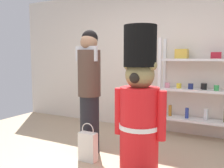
% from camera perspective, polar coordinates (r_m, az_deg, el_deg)
% --- Properties ---
extents(back_wall, '(6.40, 0.12, 2.60)m').
position_cam_1_polar(back_wall, '(4.58, 11.25, 5.65)').
color(back_wall, silver).
rests_on(back_wall, ground_plane).
extents(merchandise_shelf, '(1.23, 0.35, 1.66)m').
position_cam_1_polar(merchandise_shelf, '(4.24, 19.04, -0.71)').
color(merchandise_shelf, white).
rests_on(merchandise_shelf, ground_plane).
extents(teddy_bear_guard, '(0.62, 0.46, 1.68)m').
position_cam_1_polar(teddy_bear_guard, '(2.81, 6.39, -5.34)').
color(teddy_bear_guard, red).
rests_on(teddy_bear_guard, ground_plane).
extents(person_shopper, '(0.33, 0.31, 1.70)m').
position_cam_1_polar(person_shopper, '(3.38, -5.28, -0.91)').
color(person_shopper, black).
rests_on(person_shopper, ground_plane).
extents(shopping_bag, '(0.23, 0.12, 0.50)m').
position_cam_1_polar(shopping_bag, '(3.27, -5.62, -14.19)').
color(shopping_bag, silver).
rests_on(shopping_bag, ground_plane).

